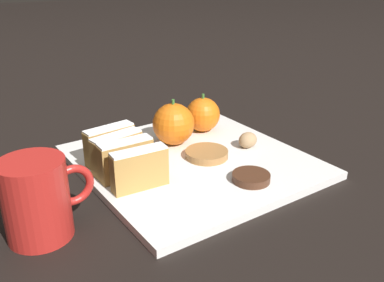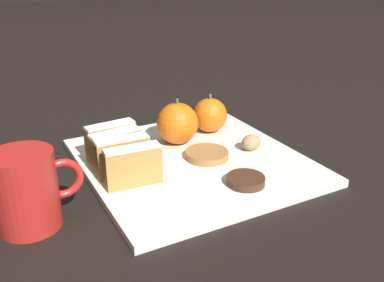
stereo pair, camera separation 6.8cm
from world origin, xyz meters
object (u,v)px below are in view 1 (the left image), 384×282
Objects in this scene: orange_near at (203,115)px; coffee_mug at (38,199)px; chocolate_cookie at (251,177)px; orange_far at (173,124)px; walnut at (248,140)px.

coffee_mug is at bearing -157.28° from orange_near.
chocolate_cookie is at bearing -106.07° from orange_near.
orange_near is 0.89× the size of orange_far.
orange_far is 0.18m from chocolate_cookie.
coffee_mug reaches higher than chocolate_cookie.
chocolate_cookie is (-0.06, -0.20, -0.03)m from orange_near.
orange_far is 1.44× the size of chocolate_cookie.
orange_near is 1.29× the size of chocolate_cookie.
orange_far is (-0.08, -0.02, 0.00)m from orange_near.
orange_near is at bearing 99.46° from walnut.
coffee_mug reaches higher than orange_near.
orange_near reaches higher than walnut.
orange_near reaches higher than chocolate_cookie.
chocolate_cookie is at bearing -83.85° from orange_far.
orange_near is 0.21m from chocolate_cookie.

